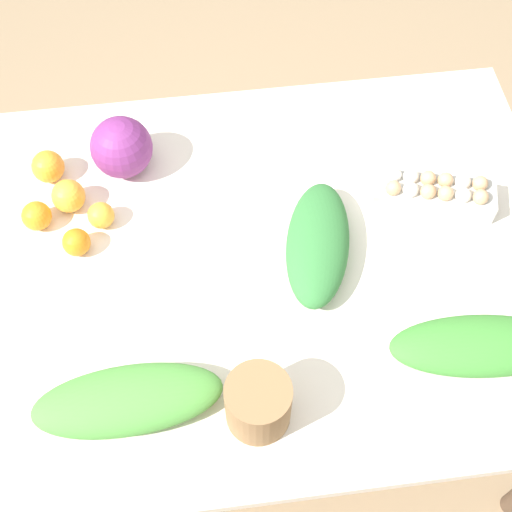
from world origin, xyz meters
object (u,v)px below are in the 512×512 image
(orange_1, at_px, (37,216))
(cabbage_purple, at_px, (121,147))
(greens_bunch_chard, at_px, (318,242))
(greens_bunch_kale, at_px, (481,346))
(greens_bunch_scallion, at_px, (128,400))
(orange_0, at_px, (101,215))
(orange_3, at_px, (68,196))
(egg_carton, at_px, (434,193))
(orange_4, at_px, (48,167))
(paper_bag, at_px, (258,403))
(orange_2, at_px, (76,242))

(orange_1, bearing_deg, cabbage_purple, -144.63)
(greens_bunch_chard, xyz_separation_m, greens_bunch_kale, (-0.30, 0.30, -0.01))
(orange_1, bearing_deg, greens_bunch_scallion, 112.28)
(orange_0, relative_size, orange_3, 0.79)
(egg_carton, height_order, orange_1, egg_carton)
(greens_bunch_chard, height_order, greens_bunch_kale, greens_bunch_chard)
(cabbage_purple, bearing_deg, greens_bunch_chard, 144.13)
(egg_carton, xyz_separation_m, orange_4, (0.93, -0.20, -0.00))
(cabbage_purple, xyz_separation_m, orange_1, (0.21, 0.15, -0.04))
(cabbage_purple, distance_m, greens_bunch_scallion, 0.64)
(paper_bag, bearing_deg, greens_bunch_chard, -116.47)
(paper_bag, relative_size, orange_4, 1.67)
(greens_bunch_chard, bearing_deg, orange_3, -20.20)
(orange_1, distance_m, orange_2, 0.13)
(greens_bunch_scallion, xyz_separation_m, orange_4, (0.18, -0.63, -0.00))
(orange_0, bearing_deg, egg_carton, 176.87)
(paper_bag, distance_m, orange_3, 0.70)
(egg_carton, distance_m, orange_4, 0.95)
(paper_bag, height_order, greens_bunch_kale, paper_bag)
(orange_0, bearing_deg, greens_bunch_chard, 163.27)
(greens_bunch_kale, xyz_separation_m, orange_4, (0.92, -0.61, 0.00))
(paper_bag, relative_size, greens_bunch_chard, 0.40)
(greens_bunch_kale, distance_m, orange_2, 0.94)
(greens_bunch_kale, height_order, orange_0, greens_bunch_kale)
(orange_3, bearing_deg, orange_1, 31.14)
(orange_0, xyz_separation_m, orange_3, (0.08, -0.06, 0.01))
(greens_bunch_scallion, relative_size, greens_bunch_kale, 1.00)
(cabbage_purple, bearing_deg, orange_4, 2.08)
(paper_bag, bearing_deg, orange_2, -51.04)
(cabbage_purple, height_order, orange_2, cabbage_purple)
(cabbage_purple, relative_size, orange_0, 2.39)
(greens_bunch_scallion, height_order, orange_4, same)
(cabbage_purple, height_order, orange_0, cabbage_purple)
(egg_carton, height_order, orange_0, egg_carton)
(orange_2, relative_size, orange_3, 0.81)
(egg_carton, height_order, orange_4, egg_carton)
(orange_4, bearing_deg, cabbage_purple, -177.92)
(greens_bunch_kale, distance_m, orange_1, 1.06)
(greens_bunch_chard, height_order, orange_1, greens_bunch_chard)
(egg_carton, height_order, orange_3, egg_carton)
(egg_carton, relative_size, orange_2, 4.61)
(orange_4, bearing_deg, greens_bunch_kale, 146.73)
(paper_bag, relative_size, orange_2, 2.05)
(cabbage_purple, relative_size, orange_3, 1.90)
(cabbage_purple, height_order, paper_bag, cabbage_purple)
(orange_1, xyz_separation_m, orange_4, (-0.02, -0.14, 0.01))
(greens_bunch_chard, relative_size, orange_4, 4.22)
(orange_3, bearing_deg, greens_bunch_scallion, 103.13)
(cabbage_purple, distance_m, egg_carton, 0.77)
(greens_bunch_scallion, bearing_deg, orange_4, -74.47)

